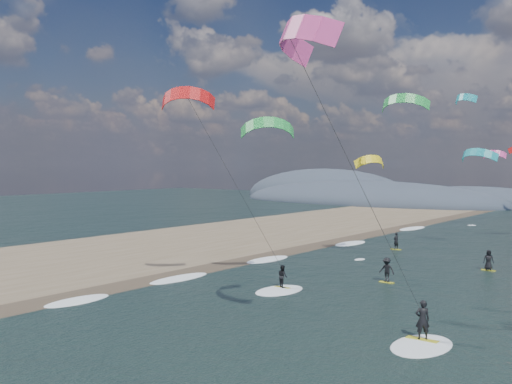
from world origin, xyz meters
The scene contains 9 objects.
ground centered at (0.00, 0.00, 0.00)m, with size 260.00×260.00×0.00m, color black.
sand_strip centered at (-24.00, 10.00, 0.00)m, with size 26.00×240.00×0.00m, color brown.
wet_sand_strip centered at (-12.00, 10.00, 0.00)m, with size 3.00×240.00×0.00m, color #382D23.
coastal_hills centered at (-44.84, 107.86, 0.00)m, with size 80.00×41.00×15.00m.
kitesurfer_near_a centered at (6.35, 6.81, 12.11)m, with size 8.06×9.67×15.58m.
kitesurfer_near_b centered at (-5.06, 12.98, 9.09)m, with size 6.96×8.92×14.31m.
far_kitesurfers centered at (2.26, 28.73, 0.90)m, with size 11.91×16.20×1.85m.
bg_kite_field centered at (0.09, 50.30, 11.16)m, with size 12.97×77.16×9.35m.
shoreline_surf centered at (-10.80, 14.75, 0.00)m, with size 2.40×79.40×0.11m.
Camera 1 is at (20.47, -14.90, 8.70)m, focal length 40.00 mm.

